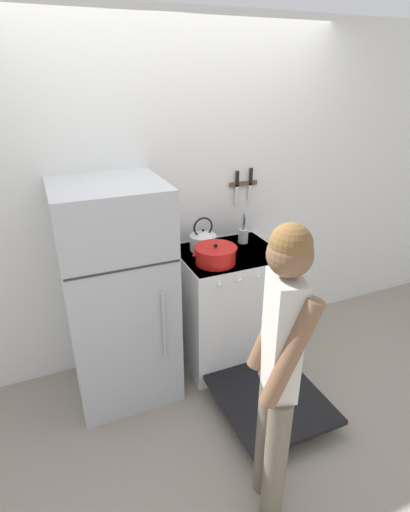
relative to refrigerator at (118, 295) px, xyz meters
name	(u,v)px	position (x,y,z in m)	size (l,w,h in m)	color
ground_plane	(180,341)	(0.55, 0.33, -0.78)	(14.00, 14.00, 0.00)	gray
wall_back	(174,201)	(0.55, 0.36, 0.50)	(10.00, 0.06, 2.55)	silver
refrigerator	(118,295)	(0.00, 0.00, 0.00)	(0.69, 0.69, 1.55)	#B7BABF
stove_range	(230,309)	(0.85, -0.02, -0.31)	(0.75, 1.38, 0.93)	white
dutch_oven_pot	(216,255)	(0.68, -0.10, 0.22)	(0.34, 0.30, 0.15)	red
tea_kettle	(203,240)	(0.70, 0.14, 0.24)	(0.25, 0.20, 0.26)	silver
utensil_jar	(243,235)	(1.04, 0.15, 0.23)	(0.08, 0.08, 0.27)	#B7BABF
person	(279,367)	(0.50, -1.21, 0.15)	(0.32, 0.38, 1.62)	#6B6051
wall_knife_strip	(244,183)	(1.11, 0.32, 0.59)	(0.24, 0.03, 0.28)	brown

